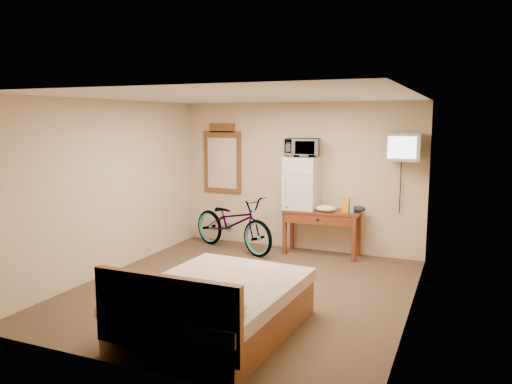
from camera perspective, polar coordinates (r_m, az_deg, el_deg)
room at (r=6.39m, az=-1.48°, el=-0.43°), size 4.60×4.64×2.50m
desk at (r=8.20m, az=7.45°, el=-3.00°), size 1.28×0.58×0.75m
mini_fridge at (r=8.25m, az=5.24°, el=1.05°), size 0.53×0.52×0.86m
microwave at (r=8.19m, az=5.30°, el=5.09°), size 0.61×0.48×0.30m
snack_bag at (r=8.08m, az=10.22°, el=-1.45°), size 0.13×0.09×0.23m
blue_cup at (r=8.04m, az=10.93°, el=-1.91°), size 0.07×0.07×0.12m
cloth_cream at (r=8.08m, az=7.96°, el=-1.87°), size 0.33×0.26×0.10m
cloth_dark_a at (r=8.21m, az=3.73°, el=-1.64°), size 0.27×0.20×0.10m
cloth_dark_b at (r=8.12m, az=11.66°, el=-1.92°), size 0.22×0.18×0.10m
crt_television at (r=7.83m, az=16.53°, el=4.97°), size 0.51×0.59×0.42m
wall_mirror at (r=9.02m, az=-3.86°, el=3.74°), size 0.73×0.04×1.24m
bicycle at (r=8.49m, az=-2.65°, el=-3.53°), size 1.92×1.24×0.95m
bed at (r=5.32m, az=-4.84°, el=-12.98°), size 1.60×2.06×0.90m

